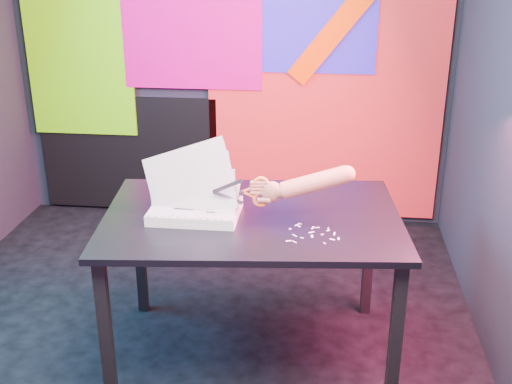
# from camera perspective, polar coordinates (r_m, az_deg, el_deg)

# --- Properties ---
(room) EXTENTS (3.01, 3.01, 2.71)m
(room) POSITION_cam_1_polar(r_m,az_deg,el_deg) (2.97, -6.79, 10.44)
(room) COLOR black
(room) RESTS_ON ground
(backdrop) EXTENTS (2.88, 0.05, 2.08)m
(backdrop) POSITION_cam_1_polar(r_m,az_deg,el_deg) (4.45, -1.56, 9.20)
(backdrop) COLOR red
(backdrop) RESTS_ON ground
(work_table) EXTENTS (1.42, 1.02, 0.75)m
(work_table) POSITION_cam_1_polar(r_m,az_deg,el_deg) (2.95, -0.34, -3.40)
(work_table) COLOR black
(work_table) RESTS_ON ground
(printout_stack) EXTENTS (0.46, 0.29, 0.37)m
(printout_stack) POSITION_cam_1_polar(r_m,az_deg,el_deg) (2.91, -5.44, -1.50)
(printout_stack) COLOR white
(printout_stack) RESTS_ON work_table
(scissors) EXTENTS (0.25, 0.04, 0.14)m
(scissors) POSITION_cam_1_polar(r_m,az_deg,el_deg) (2.82, 0.08, 0.02)
(scissors) COLOR silver
(scissors) RESTS_ON printout_stack
(hand_forearm) EXTENTS (0.45, 0.11, 0.17)m
(hand_forearm) POSITION_cam_1_polar(r_m,az_deg,el_deg) (2.82, 4.59, 0.73)
(hand_forearm) COLOR #B97053
(hand_forearm) RESTS_ON work_table
(paper_clippings) EXTENTS (0.22, 0.20, 0.00)m
(paper_clippings) POSITION_cam_1_polar(r_m,az_deg,el_deg) (2.75, 5.04, -3.69)
(paper_clippings) COLOR silver
(paper_clippings) RESTS_ON work_table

